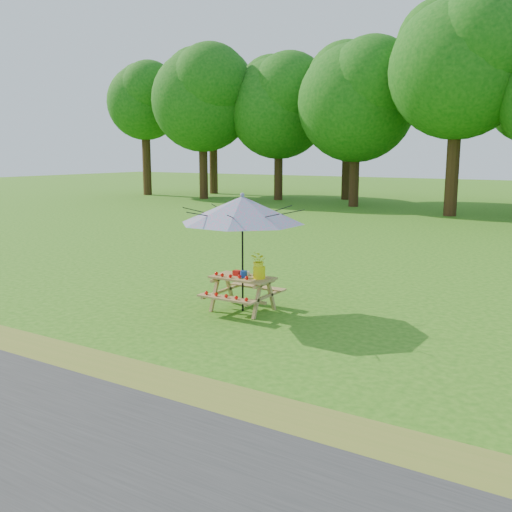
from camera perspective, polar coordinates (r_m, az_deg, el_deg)
The scene contains 8 objects.
ground at distance 9.50m, azimuth 4.65°, elevation -8.14°, with size 120.00×120.00×0.00m, color #296813.
road at distance 5.91m, azimuth -19.85°, elevation -20.84°, with size 120.00×4.00×0.01m, color #2F2F32.
drygrass_strip at distance 7.29m, azimuth -5.80°, elevation -14.05°, with size 120.00×1.20×0.01m, color olive.
picnic_table at distance 10.94m, azimuth -1.35°, elevation -3.84°, with size 1.20×1.32×0.67m.
patio_umbrella at distance 10.67m, azimuth -1.37°, elevation 4.65°, with size 3.04×3.04×2.27m.
produce_bins at distance 10.90m, azimuth -1.42°, elevation -1.76°, with size 0.34×0.34×0.13m.
tomatoes_row at distance 10.79m, azimuth -2.54°, elevation -1.98°, with size 0.77×0.13×0.07m, color red, non-canonical shape.
flower_bucket at distance 10.65m, azimuth 0.32°, elevation -0.82°, with size 0.38×0.35×0.51m.
Camera 1 is at (4.09, -8.03, 3.00)m, focal length 40.00 mm.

